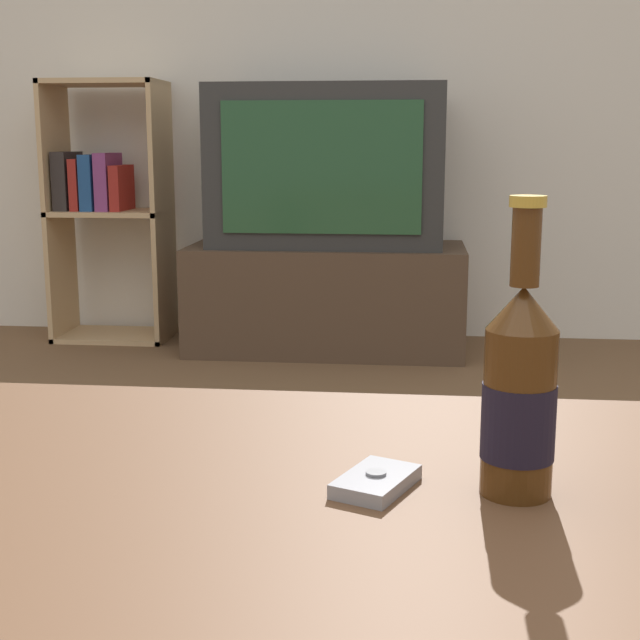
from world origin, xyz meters
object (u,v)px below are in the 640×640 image
bookshelf (104,202)px  beer_bottle (519,393)px  cell_phone (376,481)px  tv_stand (327,298)px  television (327,166)px

bookshelf → beer_bottle: bookshelf is taller
beer_bottle → cell_phone: (-0.13, -0.00, -0.09)m
bookshelf → tv_stand: bearing=-6.6°
tv_stand → cell_phone: bearing=-83.4°
tv_stand → beer_bottle: bearing=-80.7°
television → beer_bottle: bearing=-80.7°
bookshelf → beer_bottle: size_ratio=3.85×
television → cell_phone: television is taller
tv_stand → cell_phone: 2.70m
television → cell_phone: 2.69m
bookshelf → cell_phone: bookshelf is taller
tv_stand → television: 0.51m
bookshelf → cell_phone: 3.04m
tv_stand → bookshelf: bookshelf is taller
tv_stand → bookshelf: bearing=173.4°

